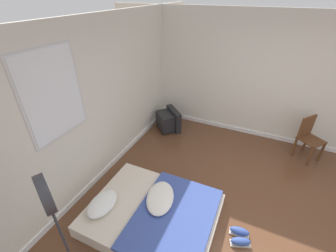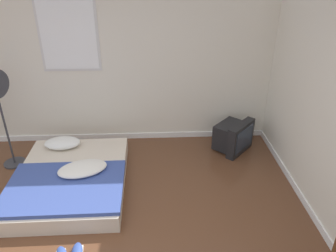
% 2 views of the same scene
% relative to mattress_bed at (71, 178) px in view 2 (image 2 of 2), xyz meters
% --- Properties ---
extents(wall_back, '(7.25, 0.08, 2.60)m').
position_rel_mattress_bed_xyz_m(wall_back, '(0.52, 1.30, 1.16)').
color(wall_back, silver).
rests_on(wall_back, ground_plane).
extents(mattress_bed, '(1.43, 1.78, 0.35)m').
position_rel_mattress_bed_xyz_m(mattress_bed, '(0.00, 0.00, 0.00)').
color(mattress_bed, beige).
rests_on(mattress_bed, ground_plane).
extents(crt_tv, '(0.68, 0.69, 0.49)m').
position_rel_mattress_bed_xyz_m(crt_tv, '(2.35, 0.83, 0.10)').
color(crt_tv, black).
rests_on(crt_tv, ground_plane).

